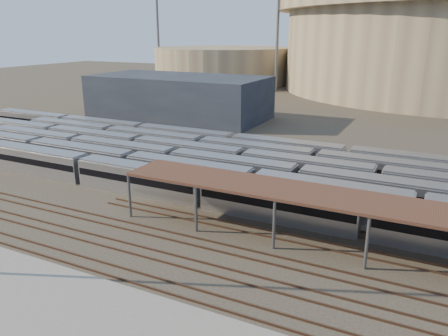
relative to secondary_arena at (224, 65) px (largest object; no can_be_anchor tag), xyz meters
name	(u,v)px	position (x,y,z in m)	size (l,w,h in m)	color
ground	(185,235)	(60.00, -130.00, -7.00)	(420.00, 420.00, 0.00)	#383026
apron	(32,297)	(55.00, -145.00, -6.90)	(50.00, 9.00, 0.20)	gray
subway_trains	(258,170)	(60.47, -111.50, -5.20)	(127.12, 23.90, 3.60)	silver
inspection_shed	(426,214)	(82.00, -126.00, -2.02)	(60.30, 6.00, 5.30)	#57585C
empty_tracks	(158,255)	(60.00, -135.00, -6.91)	(170.00, 9.62, 0.18)	#4C3323
secondary_arena	(224,65)	(0.00, 0.00, 0.00)	(56.00, 56.00, 14.00)	#988967
service_building	(179,97)	(25.00, -75.00, -2.00)	(42.00, 20.00, 10.00)	#1E232D
floodlight_0	(278,30)	(30.00, -20.00, 13.65)	(4.00, 1.00, 38.40)	#57585C
floodlight_1	(158,30)	(-25.00, -10.00, 13.65)	(4.00, 1.00, 38.40)	#57585C
floodlight_3	(364,30)	(50.00, 30.00, 13.65)	(4.00, 1.00, 38.40)	#57585C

